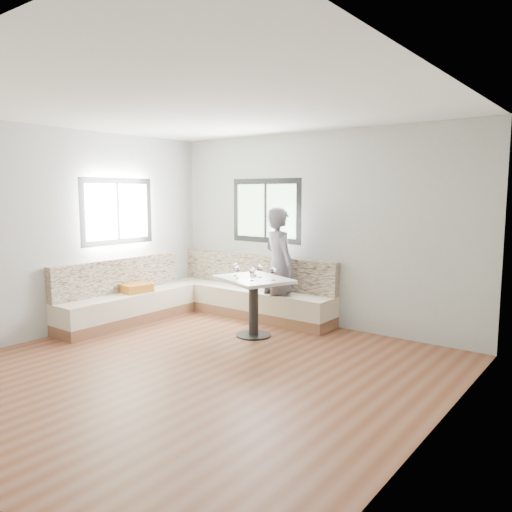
{
  "coord_description": "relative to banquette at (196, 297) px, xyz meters",
  "views": [
    {
      "loc": [
        3.7,
        -3.79,
        1.93
      ],
      "look_at": [
        -0.35,
        1.52,
        1.08
      ],
      "focal_mm": 35.0,
      "sensor_mm": 36.0,
      "label": 1
    }
  ],
  "objects": [
    {
      "name": "person",
      "position": [
        1.17,
        0.53,
        0.53
      ],
      "size": [
        0.74,
        0.63,
        1.72
      ],
      "primitive_type": "imported",
      "rotation": [
        0.0,
        0.0,
        2.73
      ],
      "color": "slate",
      "rests_on": "ground"
    },
    {
      "name": "wine_glass_c",
      "position": [
        1.4,
        -0.4,
        0.59
      ],
      "size": [
        0.08,
        0.08,
        0.18
      ],
      "color": "white",
      "rests_on": "table"
    },
    {
      "name": "olive_ramekin",
      "position": [
        1.21,
        -0.14,
        0.49
      ],
      "size": [
        0.1,
        0.1,
        0.04
      ],
      "color": "white",
      "rests_on": "table"
    },
    {
      "name": "wine_glass_b",
      "position": [
        1.13,
        -0.38,
        0.59
      ],
      "size": [
        0.08,
        0.08,
        0.18
      ],
      "color": "white",
      "rests_on": "table"
    },
    {
      "name": "room",
      "position": [
        1.51,
        -1.55,
        1.08
      ],
      "size": [
        5.01,
        5.01,
        2.81
      ],
      "color": "brown",
      "rests_on": "ground"
    },
    {
      "name": "wine_glass_d",
      "position": [
        1.32,
        -0.13,
        0.59
      ],
      "size": [
        0.08,
        0.08,
        0.18
      ],
      "color": "white",
      "rests_on": "table"
    },
    {
      "name": "table",
      "position": [
        1.27,
        -0.21,
        0.27
      ],
      "size": [
        1.18,
        1.05,
        0.8
      ],
      "rotation": [
        0.0,
        0.0,
        -0.36
      ],
      "color": "black",
      "rests_on": "ground"
    },
    {
      "name": "banquette",
      "position": [
        0.0,
        0.0,
        0.0
      ],
      "size": [
        2.9,
        2.8,
        0.95
      ],
      "color": "brown",
      "rests_on": "ground"
    },
    {
      "name": "wine_glass_e",
      "position": [
        1.6,
        -0.22,
        0.59
      ],
      "size": [
        0.08,
        0.08,
        0.18
      ],
      "color": "white",
      "rests_on": "table"
    },
    {
      "name": "wine_glass_a",
      "position": [
        0.98,
        -0.24,
        0.59
      ],
      "size": [
        0.08,
        0.08,
        0.18
      ],
      "color": "white",
      "rests_on": "table"
    }
  ]
}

